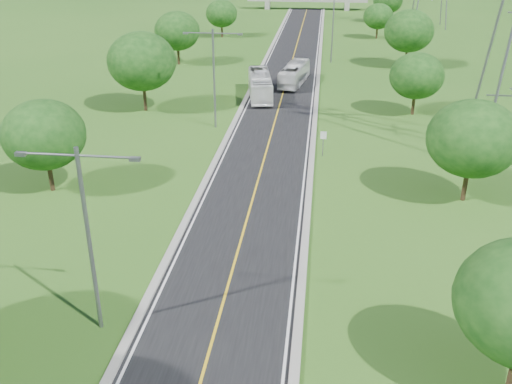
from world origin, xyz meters
TOP-DOWN VIEW (x-y plane):
  - ground at (0.00, 60.00)m, footprint 260.00×260.00m
  - road at (0.00, 66.00)m, footprint 8.00×150.00m
  - curb_left at (-4.25, 66.00)m, footprint 0.50×150.00m
  - curb_right at (4.25, 66.00)m, footprint 0.50×150.00m
  - speed_limit_sign at (5.20, 37.98)m, footprint 0.55×0.09m
  - overpass at (0.00, 140.00)m, footprint 30.00×3.00m
  - streetlight_near_left at (-6.00, 12.00)m, footprint 5.90×0.25m
  - streetlight_mid_left at (-6.00, 45.00)m, footprint 5.90×0.25m
  - streetlight_far_right at (6.00, 78.00)m, footprint 5.90×0.25m
  - tree_lb at (-16.00, 28.00)m, footprint 6.30×6.30m
  - tree_lc at (-15.00, 50.00)m, footprint 7.56×7.56m
  - tree_ld at (-17.00, 74.00)m, footprint 6.72×6.72m
  - tree_le at (-14.50, 98.00)m, footprint 5.88×5.88m
  - tree_rb at (16.00, 30.00)m, footprint 6.72×6.72m
  - tree_rc at (15.00, 52.00)m, footprint 5.88×5.88m
  - tree_rd at (17.00, 76.00)m, footprint 7.14×7.14m
  - tree_re at (14.50, 100.00)m, footprint 5.46×5.46m
  - tree_rf at (18.00, 120.00)m, footprint 6.30×6.30m
  - bus_outbound at (1.14, 63.61)m, footprint 3.78×10.08m
  - bus_inbound at (-2.66, 56.94)m, footprint 4.17×10.90m

SIDE VIEW (x-z plane):
  - ground at x=0.00m, z-range 0.00..0.00m
  - road at x=0.00m, z-range 0.00..0.06m
  - curb_left at x=-4.25m, z-range 0.00..0.22m
  - curb_right at x=4.25m, z-range 0.00..0.22m
  - bus_outbound at x=1.14m, z-range 0.06..2.80m
  - bus_inbound at x=-2.66m, z-range 0.06..3.02m
  - speed_limit_sign at x=5.20m, z-range 0.40..2.80m
  - overpass at x=0.00m, z-range 0.81..4.01m
  - tree_re at x=14.50m, z-range 0.85..7.20m
  - tree_le at x=-14.50m, z-range 0.91..7.75m
  - tree_rc at x=15.00m, z-range 0.91..7.75m
  - tree_lb at x=-16.00m, z-range 0.98..8.31m
  - tree_rf at x=18.00m, z-range 0.98..8.31m
  - tree_ld at x=-17.00m, z-range 1.05..8.86m
  - tree_rb at x=16.00m, z-range 1.05..8.86m
  - tree_rd at x=17.00m, z-range 1.11..9.42m
  - tree_lc at x=-15.00m, z-range 1.18..9.97m
  - streetlight_near_left at x=-6.00m, z-range 0.94..10.94m
  - streetlight_mid_left at x=-6.00m, z-range 0.94..10.94m
  - streetlight_far_right at x=6.00m, z-range 0.94..10.94m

